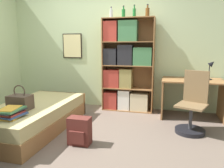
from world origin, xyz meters
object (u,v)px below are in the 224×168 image
object	(u,v)px
bed	(34,117)
bottle_blue	(147,12)
bottle_brown	(123,13)
backpack	(79,131)
desk_lamp	(211,67)
handbag	(20,102)
bookcase	(125,67)
bottle_clear	(134,13)
book_stack_on_bed	(10,113)
desk	(192,92)
desk_chair	(192,113)
bottle_green	(111,14)

from	to	relation	value
bed	bottle_blue	bearing A→B (deg)	41.79
bottle_brown	backpack	xyz separation A→B (m)	(-0.23, -1.74, -1.74)
desk_lamp	backpack	world-z (taller)	desk_lamp
handbag	bottle_blue	world-z (taller)	bottle_blue
bookcase	bottle_blue	distance (m)	1.13
desk_lamp	backpack	xyz separation A→B (m)	(-1.85, -1.62, -0.76)
bottle_blue	backpack	size ratio (longest dim) A/B	0.64
bookcase	bottle_brown	size ratio (longest dim) A/B	8.05
bookcase	desk_lamp	xyz separation A→B (m)	(1.58, -0.10, 0.06)
bottle_blue	desk_lamp	size ratio (longest dim) A/B	0.66
bottle_clear	backpack	world-z (taller)	bottle_clear
book_stack_on_bed	backpack	world-z (taller)	book_stack_on_bed
handbag	bottle_brown	world-z (taller)	bottle_brown
desk	backpack	bearing A→B (deg)	-134.87
book_stack_on_bed	desk_chair	bearing A→B (deg)	25.97
handbag	backpack	bearing A→B (deg)	-2.47
book_stack_on_bed	bottle_green	bearing A→B (deg)	68.09
bookcase	bottle_blue	world-z (taller)	bottle_blue
bottle_green	desk	xyz separation A→B (m)	(1.56, -0.16, -1.43)
bottle_green	bottle_brown	bearing A→B (deg)	6.05
bottle_green	desk_chair	distance (m)	2.37
bottle_green	backpack	xyz separation A→B (m)	(0.01, -1.71, -1.73)
book_stack_on_bed	bottle_blue	xyz separation A→B (m)	(1.50, 2.06, 1.46)
bed	desk_chair	xyz separation A→B (m)	(2.40, 0.50, 0.11)
bottle_brown	desk	size ratio (longest dim) A/B	0.21
bottle_clear	bottle_green	bearing A→B (deg)	-173.52
desk	bottle_green	bearing A→B (deg)	174.19
desk	desk_lamp	bearing A→B (deg)	11.60
bookcase	handbag	bearing A→B (deg)	-125.37
handbag	desk_lamp	bearing A→B (deg)	29.68
bottle_clear	bottle_blue	size ratio (longest dim) A/B	1.01
desk_chair	backpack	bearing A→B (deg)	-150.89
bottle_green	bottle_clear	bearing A→B (deg)	6.48
desk_lamp	bookcase	bearing A→B (deg)	176.27
bottle_brown	backpack	size ratio (longest dim) A/B	0.61
bookcase	bottle_brown	bearing A→B (deg)	156.74
book_stack_on_bed	bottle_blue	bearing A→B (deg)	53.86
desk_chair	backpack	world-z (taller)	desk_chair
bed	bookcase	distance (m)	1.95
bottle_brown	desk_chair	world-z (taller)	bottle_brown
book_stack_on_bed	bottle_brown	xyz separation A→B (m)	(1.05, 2.03, 1.46)
bed	desk_lamp	xyz separation A→B (m)	(2.76, 1.28, 0.74)
backpack	desk	bearing A→B (deg)	45.13
bottle_clear	desk_lamp	distance (m)	1.73
bottle_brown	desk_chair	bearing A→B (deg)	-35.75
bottle_blue	desk_chair	bearing A→B (deg)	-49.20
desk_chair	bed	bearing A→B (deg)	-168.36
bed	book_stack_on_bed	world-z (taller)	book_stack_on_bed
handbag	bottle_brown	size ratio (longest dim) A/B	1.57
bottle_clear	bottle_blue	bearing A→B (deg)	-0.17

